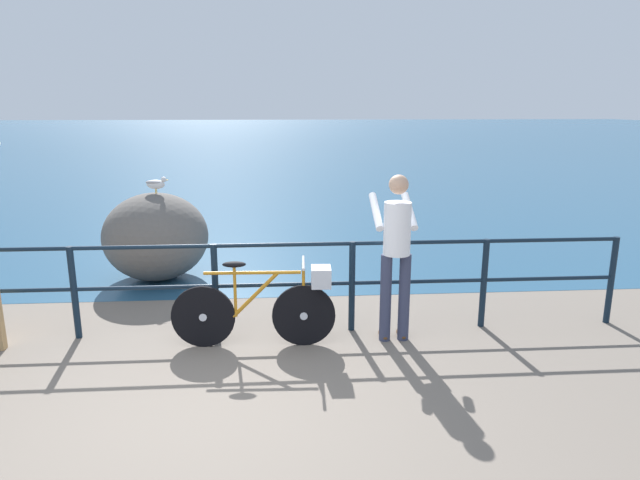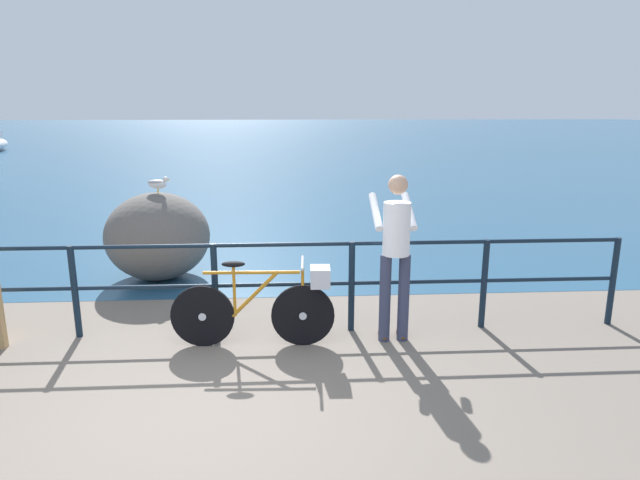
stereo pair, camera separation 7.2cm
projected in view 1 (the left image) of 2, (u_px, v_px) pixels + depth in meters
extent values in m
cube|color=#6B6056|center=(263.00, 165.00, 23.93)|extent=(120.00, 120.00, 0.10)
cube|color=navy|center=(271.00, 132.00, 50.83)|extent=(120.00, 90.00, 0.01)
cylinder|color=black|center=(74.00, 293.00, 5.91)|extent=(0.07, 0.07, 1.02)
cylinder|color=black|center=(215.00, 290.00, 6.01)|extent=(0.07, 0.07, 1.02)
cylinder|color=black|center=(352.00, 286.00, 6.12)|extent=(0.07, 0.07, 1.02)
cylinder|color=black|center=(484.00, 283.00, 6.22)|extent=(0.07, 0.07, 1.02)
cylinder|color=black|center=(611.00, 280.00, 6.33)|extent=(0.07, 0.07, 1.02)
cylinder|color=black|center=(213.00, 246.00, 5.90)|extent=(8.95, 0.04, 0.04)
cylinder|color=black|center=(215.00, 286.00, 6.00)|extent=(8.95, 0.04, 0.04)
cylinder|color=black|center=(203.00, 317.00, 5.73)|extent=(0.66, 0.06, 0.66)
cylinder|color=#B7BCC6|center=(203.00, 317.00, 5.73)|extent=(0.08, 0.06, 0.08)
cylinder|color=black|center=(304.00, 315.00, 5.77)|extent=(0.66, 0.06, 0.66)
cylinder|color=#B7BCC6|center=(304.00, 315.00, 5.77)|extent=(0.08, 0.06, 0.08)
cylinder|color=#B27219|center=(252.00, 273.00, 5.64)|extent=(0.99, 0.07, 0.04)
cylinder|color=#B27219|center=(256.00, 295.00, 5.69)|extent=(0.50, 0.06, 0.50)
cylinder|color=#B27219|center=(235.00, 292.00, 5.68)|extent=(0.03, 0.03, 0.53)
ellipsoid|color=black|center=(234.00, 264.00, 5.61)|extent=(0.24, 0.11, 0.06)
cylinder|color=#B27219|center=(304.00, 289.00, 5.70)|extent=(0.03, 0.03, 0.57)
cylinder|color=#B7BCC6|center=(303.00, 263.00, 5.63)|extent=(0.05, 0.48, 0.03)
cube|color=#B7BCC6|center=(321.00, 277.00, 5.67)|extent=(0.21, 0.25, 0.20)
cylinder|color=#333851|center=(386.00, 298.00, 5.86)|extent=(0.12, 0.12, 0.95)
ellipsoid|color=#513319|center=(383.00, 334.00, 6.02)|extent=(0.10, 0.26, 0.08)
cylinder|color=#333851|center=(404.00, 297.00, 5.87)|extent=(0.12, 0.12, 0.95)
ellipsoid|color=#513319|center=(401.00, 333.00, 6.04)|extent=(0.10, 0.26, 0.08)
cylinder|color=white|center=(397.00, 229.00, 5.69)|extent=(0.28, 0.28, 0.55)
sphere|color=tan|center=(399.00, 185.00, 5.58)|extent=(0.20, 0.20, 0.20)
cylinder|color=white|center=(376.00, 211.00, 5.87)|extent=(0.09, 0.52, 0.34)
cylinder|color=white|center=(409.00, 211.00, 5.90)|extent=(0.09, 0.52, 0.34)
ellipsoid|color=#605B56|center=(156.00, 237.00, 7.93)|extent=(1.48, 1.50, 1.25)
cylinder|color=gold|center=(157.00, 191.00, 7.79)|extent=(0.01, 0.01, 0.06)
cylinder|color=gold|center=(156.00, 191.00, 7.75)|extent=(0.01, 0.01, 0.06)
ellipsoid|color=white|center=(156.00, 184.00, 7.75)|extent=(0.27, 0.15, 0.13)
ellipsoid|color=#9E9EA3|center=(154.00, 182.00, 7.74)|extent=(0.25, 0.15, 0.06)
sphere|color=white|center=(164.00, 179.00, 7.72)|extent=(0.08, 0.08, 0.08)
cone|color=gold|center=(167.00, 180.00, 7.72)|extent=(0.05, 0.03, 0.02)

